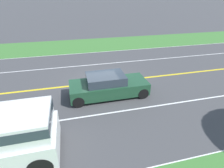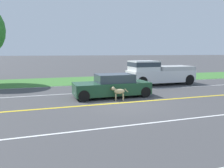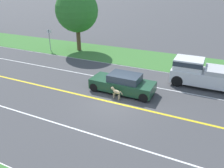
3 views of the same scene
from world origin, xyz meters
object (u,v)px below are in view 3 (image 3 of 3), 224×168
Objects in this scene: roadside_tree_right_near at (77,11)px; street_sign at (49,37)px; pickup_truck at (206,74)px; ego_car at (123,84)px; dog at (116,92)px.

roadside_tree_right_near is 2.80× the size of street_sign.
pickup_truck is 15.32m from roadside_tree_right_near.
street_sign is at bearing 61.43° from ego_car.
dog is 7.13m from pickup_truck.
street_sign reaches higher than pickup_truck.
dog is 0.19× the size of pickup_truck.
pickup_truck is at bearing -55.39° from ego_car.
ego_car is at bearing -131.78° from roadside_tree_right_near.
ego_car is 12.67m from roadside_tree_right_near.
roadside_tree_right_near is (8.05, 9.01, 3.83)m from ego_car.
ego_car is at bearing 124.61° from pickup_truck.
roadside_tree_right_near is 4.46m from street_sign.
ego_car is 0.83× the size of pickup_truck.
ego_car is 0.66× the size of roadside_tree_right_near.
street_sign is (2.92, 17.26, 0.53)m from pickup_truck.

